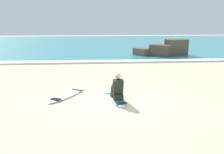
# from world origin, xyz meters

# --- Properties ---
(ground_plane) EXTENTS (80.00, 80.00, 0.00)m
(ground_plane) POSITION_xyz_m (0.00, 0.00, 0.00)
(ground_plane) COLOR beige
(sea) EXTENTS (80.00, 28.00, 0.10)m
(sea) POSITION_xyz_m (0.00, 22.14, 0.05)
(sea) COLOR teal
(sea) RESTS_ON ground
(breaking_foam) EXTENTS (80.00, 0.90, 0.11)m
(breaking_foam) POSITION_xyz_m (0.00, 8.44, 0.06)
(breaking_foam) COLOR white
(breaking_foam) RESTS_ON ground
(surfboard_main) EXTENTS (0.87, 2.06, 0.08)m
(surfboard_main) POSITION_xyz_m (0.09, 0.48, 0.04)
(surfboard_main) COLOR #9ED1E5
(surfboard_main) RESTS_ON ground
(surfer_seated) EXTENTS (0.43, 0.74, 0.95)m
(surfer_seated) POSITION_xyz_m (0.13, 0.31, 0.44)
(surfer_seated) COLOR black
(surfer_seated) RESTS_ON surfboard_main
(surfboard_spare_near) EXTENTS (1.54, 2.17, 0.08)m
(surfboard_spare_near) POSITION_xyz_m (-1.70, 1.07, 0.04)
(surfboard_spare_near) COLOR silver
(surfboard_spare_near) RESTS_ON ground
(rock_outcrop_distant) EXTENTS (4.37, 3.57, 1.33)m
(rock_outcrop_distant) POSITION_xyz_m (4.90, 11.31, 0.48)
(rock_outcrop_distant) COLOR brown
(rock_outcrop_distant) RESTS_ON ground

